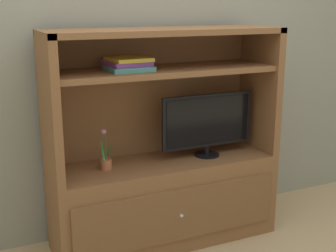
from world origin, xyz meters
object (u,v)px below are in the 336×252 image
at_px(tv_monitor, 208,122).
at_px(potted_plant, 106,161).
at_px(media_console, 164,175).
at_px(magazine_stack, 128,64).

distance_m(tv_monitor, potted_plant, 0.73).
relative_size(media_console, magazine_stack, 5.19).
bearing_deg(media_console, tv_monitor, -5.09).
xyz_separation_m(potted_plant, magazine_stack, (0.16, 0.00, 0.60)).
height_order(media_console, tv_monitor, media_console).
height_order(tv_monitor, potted_plant, tv_monitor).
height_order(potted_plant, magazine_stack, magazine_stack).
distance_m(media_console, potted_plant, 0.43).
bearing_deg(media_console, potted_plant, -178.96).
bearing_deg(potted_plant, magazine_stack, 0.06).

